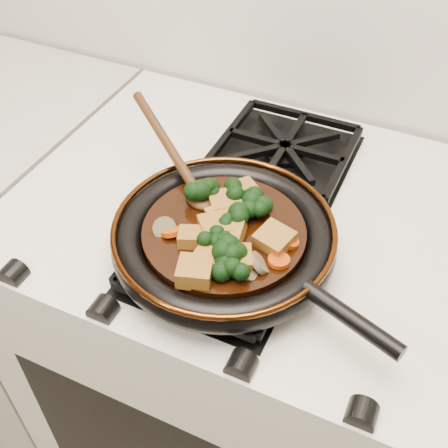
% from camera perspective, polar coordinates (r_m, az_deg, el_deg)
% --- Properties ---
extents(stove, '(0.76, 0.60, 0.90)m').
position_cam_1_polar(stove, '(1.25, 2.24, -13.48)').
color(stove, silver).
rests_on(stove, ground).
extents(burner_grate_front, '(0.23, 0.23, 0.03)m').
position_cam_1_polar(burner_grate_front, '(0.80, -0.80, -3.52)').
color(burner_grate_front, black).
rests_on(burner_grate_front, stove).
extents(burner_grate_back, '(0.23, 0.23, 0.03)m').
position_cam_1_polar(burner_grate_back, '(1.00, 6.17, 7.44)').
color(burner_grate_back, black).
rests_on(burner_grate_back, stove).
extents(skillet, '(0.43, 0.32, 0.05)m').
position_cam_1_polar(skillet, '(0.79, 0.12, -1.44)').
color(skillet, black).
rests_on(skillet, burner_grate_front).
extents(braising_sauce, '(0.23, 0.23, 0.02)m').
position_cam_1_polar(braising_sauce, '(0.78, -0.00, -1.09)').
color(braising_sauce, black).
rests_on(braising_sauce, skillet).
extents(tofu_cube_0, '(0.06, 0.06, 0.03)m').
position_cam_1_polar(tofu_cube_0, '(0.71, -2.99, -4.86)').
color(tofu_cube_0, '#926021').
rests_on(tofu_cube_0, braising_sauce).
extents(tofu_cube_1, '(0.05, 0.06, 0.03)m').
position_cam_1_polar(tofu_cube_1, '(0.75, 5.14, -1.60)').
color(tofu_cube_1, '#926021').
rests_on(tofu_cube_1, braising_sauce).
extents(tofu_cube_2, '(0.05, 0.05, 0.02)m').
position_cam_1_polar(tofu_cube_2, '(0.81, 2.18, 2.62)').
color(tofu_cube_2, '#926021').
rests_on(tofu_cube_2, braising_sauce).
extents(tofu_cube_3, '(0.05, 0.04, 0.02)m').
position_cam_1_polar(tofu_cube_3, '(0.76, -3.29, -1.38)').
color(tofu_cube_3, '#926021').
rests_on(tofu_cube_3, braising_sauce).
extents(tofu_cube_4, '(0.04, 0.04, 0.02)m').
position_cam_1_polar(tofu_cube_4, '(0.73, -1.40, -3.25)').
color(tofu_cube_4, '#926021').
rests_on(tofu_cube_4, braising_sauce).
extents(tofu_cube_5, '(0.05, 0.05, 0.03)m').
position_cam_1_polar(tofu_cube_5, '(0.76, 0.47, -0.79)').
color(tofu_cube_5, '#926021').
rests_on(tofu_cube_5, braising_sauce).
extents(tofu_cube_6, '(0.05, 0.05, 0.03)m').
position_cam_1_polar(tofu_cube_6, '(0.78, -0.33, 0.71)').
color(tofu_cube_6, '#926021').
rests_on(tofu_cube_6, braising_sauce).
extents(tofu_cube_7, '(0.05, 0.05, 0.02)m').
position_cam_1_polar(tofu_cube_7, '(0.83, 1.90, 3.39)').
color(tofu_cube_7, '#926021').
rests_on(tofu_cube_7, braising_sauce).
extents(tofu_cube_8, '(0.06, 0.06, 0.03)m').
position_cam_1_polar(tofu_cube_8, '(0.77, -0.78, -0.42)').
color(tofu_cube_8, '#926021').
rests_on(tofu_cube_8, braising_sauce).
extents(tofu_cube_9, '(0.05, 0.06, 0.03)m').
position_cam_1_polar(tofu_cube_9, '(0.80, -0.10, 2.07)').
color(tofu_cube_9, '#926021').
rests_on(tofu_cube_9, braising_sauce).
extents(tofu_cube_10, '(0.06, 0.06, 0.03)m').
position_cam_1_polar(tofu_cube_10, '(0.73, 1.08, -3.64)').
color(tofu_cube_10, '#926021').
rests_on(tofu_cube_10, braising_sauce).
extents(tofu_cube_11, '(0.04, 0.05, 0.03)m').
position_cam_1_polar(tofu_cube_11, '(0.80, 1.28, 1.98)').
color(tofu_cube_11, '#926021').
rests_on(tofu_cube_11, braising_sauce).
extents(broccoli_floret_0, '(0.09, 0.08, 0.06)m').
position_cam_1_polar(broccoli_floret_0, '(0.73, 0.36, -2.82)').
color(broccoli_floret_0, black).
rests_on(broccoli_floret_0, braising_sauce).
extents(broccoli_floret_1, '(0.08, 0.08, 0.06)m').
position_cam_1_polar(broccoli_floret_1, '(0.79, 3.50, 1.46)').
color(broccoli_floret_1, black).
rests_on(broccoli_floret_1, braising_sauce).
extents(broccoli_floret_2, '(0.09, 0.08, 0.07)m').
position_cam_1_polar(broccoli_floret_2, '(0.80, 3.28, 1.75)').
color(broccoli_floret_2, black).
rests_on(broccoli_floret_2, braising_sauce).
extents(broccoli_floret_3, '(0.08, 0.08, 0.07)m').
position_cam_1_polar(broccoli_floret_3, '(0.82, 1.33, 3.17)').
color(broccoli_floret_3, black).
rests_on(broccoli_floret_3, braising_sauce).
extents(broccoli_floret_4, '(0.07, 0.07, 0.07)m').
position_cam_1_polar(broccoli_floret_4, '(0.77, 0.53, 0.49)').
color(broccoli_floret_4, black).
rests_on(broccoli_floret_4, braising_sauce).
extents(broccoli_floret_5, '(0.08, 0.07, 0.07)m').
position_cam_1_polar(broccoli_floret_5, '(0.71, 1.04, -4.63)').
color(broccoli_floret_5, black).
rests_on(broccoli_floret_5, braising_sauce).
extents(broccoli_floret_6, '(0.07, 0.06, 0.06)m').
position_cam_1_polar(broccoli_floret_6, '(0.75, -0.87, -1.76)').
color(broccoli_floret_6, black).
rests_on(broccoli_floret_6, braising_sauce).
extents(broccoli_floret_7, '(0.10, 0.09, 0.08)m').
position_cam_1_polar(broccoli_floret_7, '(0.81, -1.82, 3.11)').
color(broccoli_floret_7, black).
rests_on(broccoli_floret_7, braising_sauce).
extents(carrot_coin_0, '(0.03, 0.03, 0.02)m').
position_cam_1_polar(carrot_coin_0, '(0.77, -5.39, -0.80)').
color(carrot_coin_0, '#BB3A05').
rests_on(carrot_coin_0, braising_sauce).
extents(carrot_coin_1, '(0.03, 0.03, 0.02)m').
position_cam_1_polar(carrot_coin_1, '(0.78, 0.58, -0.16)').
color(carrot_coin_1, '#BB3A05').
rests_on(carrot_coin_1, braising_sauce).
extents(carrot_coin_2, '(0.03, 0.03, 0.02)m').
position_cam_1_polar(carrot_coin_2, '(0.78, 0.62, -0.01)').
color(carrot_coin_2, '#BB3A05').
rests_on(carrot_coin_2, braising_sauce).
extents(carrot_coin_3, '(0.03, 0.03, 0.02)m').
position_cam_1_polar(carrot_coin_3, '(0.76, 6.57, -1.77)').
color(carrot_coin_3, '#BB3A05').
rests_on(carrot_coin_3, braising_sauce).
extents(carrot_coin_4, '(0.03, 0.03, 0.01)m').
position_cam_1_polar(carrot_coin_4, '(0.74, 5.59, -3.69)').
color(carrot_coin_4, '#BB3A05').
rests_on(carrot_coin_4, braising_sauce).
extents(mushroom_slice_0, '(0.04, 0.04, 0.03)m').
position_cam_1_polar(mushroom_slice_0, '(0.73, 3.57, -3.99)').
color(mushroom_slice_0, brown).
rests_on(mushroom_slice_0, braising_sauce).
extents(mushroom_slice_1, '(0.04, 0.04, 0.03)m').
position_cam_1_polar(mushroom_slice_1, '(0.77, -6.06, -0.42)').
color(mushroom_slice_1, brown).
rests_on(mushroom_slice_1, braising_sauce).
extents(mushroom_slice_2, '(0.04, 0.04, 0.03)m').
position_cam_1_polar(mushroom_slice_2, '(0.72, 2.45, -4.45)').
color(mushroom_slice_2, brown).
rests_on(mushroom_slice_2, braising_sauce).
extents(wooden_spoon, '(0.13, 0.10, 0.22)m').
position_cam_1_polar(wooden_spoon, '(0.85, -4.31, 5.75)').
color(wooden_spoon, '#41230E').
rests_on(wooden_spoon, braising_sauce).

